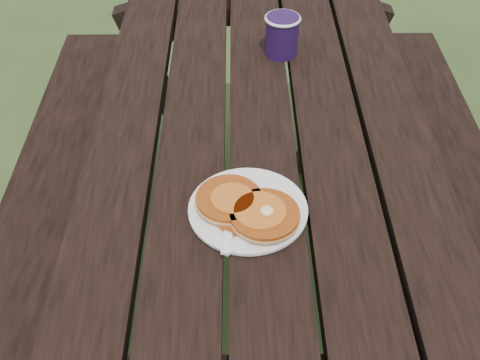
{
  "coord_description": "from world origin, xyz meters",
  "views": [
    {
      "loc": [
        -0.06,
        -1.1,
        1.58
      ],
      "look_at": [
        -0.05,
        -0.27,
        0.8
      ],
      "focal_mm": 45.0,
      "sensor_mm": 36.0,
      "label": 1
    }
  ],
  "objects_px": {
    "picnic_table": "(257,227)",
    "plate": "(248,210)",
    "coffee_cup": "(282,33)",
    "pancake_stack": "(248,208)"
  },
  "relations": [
    {
      "from": "picnic_table",
      "to": "coffee_cup",
      "type": "xyz_separation_m",
      "value": [
        0.06,
        0.26,
        0.44
      ]
    },
    {
      "from": "plate",
      "to": "pancake_stack",
      "type": "xyz_separation_m",
      "value": [
        -0.0,
        -0.02,
        0.02
      ]
    },
    {
      "from": "pancake_stack",
      "to": "coffee_cup",
      "type": "bearing_deg",
      "value": 80.48
    },
    {
      "from": "picnic_table",
      "to": "plate",
      "type": "bearing_deg",
      "value": -96.44
    },
    {
      "from": "picnic_table",
      "to": "coffee_cup",
      "type": "bearing_deg",
      "value": 76.65
    },
    {
      "from": "coffee_cup",
      "to": "pancake_stack",
      "type": "bearing_deg",
      "value": -99.52
    },
    {
      "from": "pancake_stack",
      "to": "plate",
      "type": "bearing_deg",
      "value": 85.13
    },
    {
      "from": "pancake_stack",
      "to": "coffee_cup",
      "type": "height_order",
      "value": "coffee_cup"
    },
    {
      "from": "picnic_table",
      "to": "plate",
      "type": "xyz_separation_m",
      "value": [
        -0.03,
        -0.31,
        0.39
      ]
    },
    {
      "from": "picnic_table",
      "to": "coffee_cup",
      "type": "relative_size",
      "value": 17.25
    }
  ]
}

